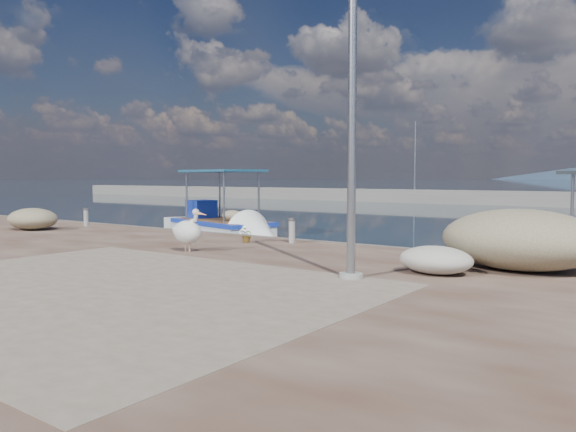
# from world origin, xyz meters

# --- Properties ---
(ground) EXTENTS (1400.00, 1400.00, 0.00)m
(ground) POSITION_xyz_m (0.00, 0.00, 0.00)
(ground) COLOR #162635
(ground) RESTS_ON ground
(quay_patch) EXTENTS (9.00, 7.00, 0.01)m
(quay_patch) POSITION_xyz_m (1.00, -3.00, 0.50)
(quay_patch) COLOR gray
(quay_patch) RESTS_ON quay
(breakwater) EXTENTS (120.00, 2.20, 7.50)m
(breakwater) POSITION_xyz_m (-0.00, 40.00, 0.60)
(breakwater) COLOR gray
(breakwater) RESTS_ON ground
(boat_left) EXTENTS (6.82, 3.69, 3.12)m
(boat_left) POSITION_xyz_m (-6.41, 7.94, 0.24)
(boat_left) COLOR white
(boat_left) RESTS_ON ground
(pelican) EXTENTS (1.13, 0.54, 1.10)m
(pelican) POSITION_xyz_m (-1.13, 1.07, 1.02)
(pelican) COLOR tan
(pelican) RESTS_ON quay
(lamp_post) EXTENTS (0.44, 0.96, 7.00)m
(lamp_post) POSITION_xyz_m (4.05, 0.28, 3.80)
(lamp_post) COLOR gray
(lamp_post) RESTS_ON quay
(bollard_near) EXTENTS (0.24, 0.24, 0.73)m
(bollard_near) POSITION_xyz_m (-0.10, 4.13, 0.90)
(bollard_near) COLOR gray
(bollard_near) RESTS_ON quay
(bollard_far) EXTENTS (0.23, 0.23, 0.69)m
(bollard_far) POSITION_xyz_m (-9.71, 3.93, 0.88)
(bollard_far) COLOR gray
(bollard_far) RESTS_ON quay
(potted_plant) EXTENTS (0.50, 0.47, 0.45)m
(potted_plant) POSITION_xyz_m (-1.22, 3.46, 0.72)
(potted_plant) COLOR #33722D
(potted_plant) RESTS_ON quay
(net_pile_c) EXTENTS (3.17, 2.26, 1.25)m
(net_pile_c) POSITION_xyz_m (6.36, 3.10, 1.12)
(net_pile_c) COLOR tan
(net_pile_c) RESTS_ON quay
(net_pile_d) EXTENTS (1.46, 1.09, 0.55)m
(net_pile_d) POSITION_xyz_m (5.14, 1.67, 0.77)
(net_pile_d) COLOR beige
(net_pile_d) RESTS_ON quay
(net_pile_b) EXTENTS (2.00, 1.55, 0.78)m
(net_pile_b) POSITION_xyz_m (-9.99, 1.95, 0.89)
(net_pile_b) COLOR tan
(net_pile_b) RESTS_ON quay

